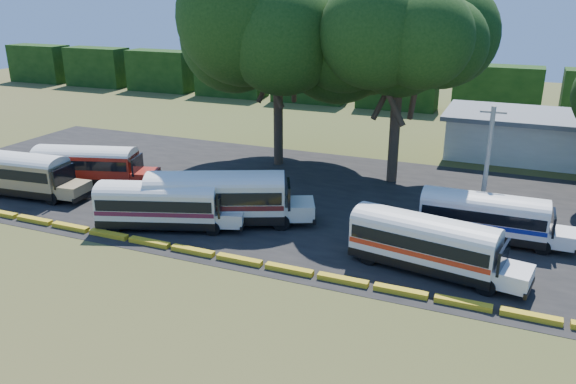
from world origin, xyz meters
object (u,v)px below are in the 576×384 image
at_px(bus_red, 89,163).
at_px(bus_beige, 18,171).
at_px(bus_white_red, 427,241).
at_px(tree_west, 278,25).
at_px(bus_cream_west, 162,203).

bearing_deg(bus_red, bus_beige, -145.70).
bearing_deg(bus_beige, bus_white_red, -6.39).
bearing_deg(bus_beige, tree_west, 40.47).
height_order(bus_beige, bus_white_red, bus_beige).
distance_m(bus_red, bus_white_red, 26.81).
distance_m(bus_red, tree_west, 18.48).
bearing_deg(bus_red, bus_white_red, -25.55).
bearing_deg(bus_cream_west, bus_beige, 156.24).
bearing_deg(tree_west, bus_cream_west, -93.95).
relative_size(bus_beige, bus_cream_west, 1.06).
height_order(bus_white_red, tree_west, tree_west).
bearing_deg(tree_west, bus_red, -135.66).
bearing_deg(bus_cream_west, bus_white_red, -17.06).
relative_size(bus_red, bus_cream_west, 1.03).
xyz_separation_m(bus_beige, bus_red, (3.18, 3.85, -0.07)).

